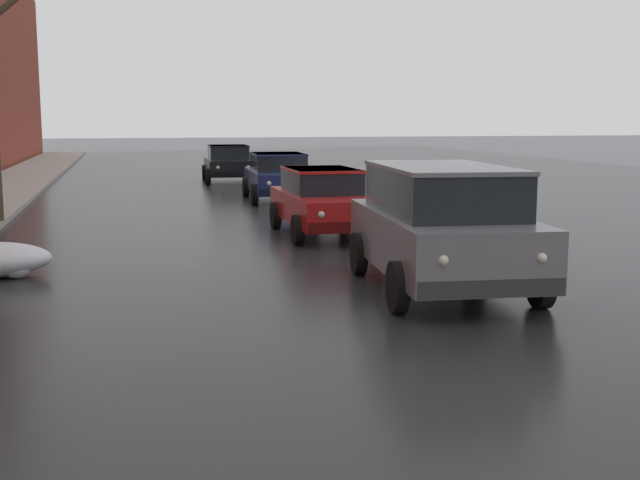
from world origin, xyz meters
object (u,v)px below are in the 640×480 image
suv_grey_approaching_near_lane (442,223)px  sedan_darkblue_parked_kerbside_mid (279,175)px  sedan_black_parked_far_down_block (228,162)px  sedan_red_parked_kerbside_close (323,200)px

suv_grey_approaching_near_lane → sedan_darkblue_parked_kerbside_mid: 13.49m
suv_grey_approaching_near_lane → sedan_darkblue_parked_kerbside_mid: (0.06, 13.49, -0.23)m
sedan_darkblue_parked_kerbside_mid → sedan_black_parked_far_down_block: size_ratio=1.07×
suv_grey_approaching_near_lane → sedan_red_parked_kerbside_close: bearing=93.5°
sedan_black_parked_far_down_block → sedan_darkblue_parked_kerbside_mid: bearing=-85.1°
sedan_red_parked_kerbside_close → sedan_darkblue_parked_kerbside_mid: 7.56m
sedan_darkblue_parked_kerbside_mid → sedan_black_parked_far_down_block: same height
sedan_red_parked_kerbside_close → sedan_black_parked_far_down_block: (-0.22, 14.96, 0.00)m
sedan_red_parked_kerbside_close → sedan_darkblue_parked_kerbside_mid: same height
suv_grey_approaching_near_lane → sedan_red_parked_kerbside_close: 5.96m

